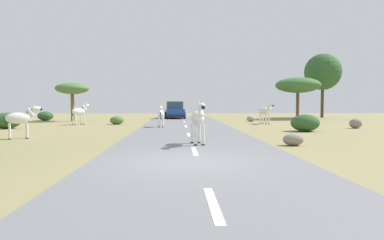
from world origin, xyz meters
name	(u,v)px	position (x,y,z in m)	size (l,w,h in m)	color
ground_plane	(188,163)	(0.00, 0.00, 0.00)	(90.00, 90.00, 0.00)	#8E8456
road	(198,162)	(0.28, 0.00, 0.03)	(6.00, 64.00, 0.05)	slate
lane_markings	(201,168)	(0.28, -1.00, 0.05)	(0.16, 56.00, 0.01)	silver
zebra_0	(198,119)	(0.51, 3.85, 1.04)	(0.62, 1.76, 1.67)	silver
zebra_1	(79,112)	(-7.68, 17.04, 0.98)	(1.25, 1.50, 1.64)	silver
zebra_2	(161,114)	(-1.37, 13.64, 0.92)	(0.41, 1.56, 1.47)	silver
zebra_3	(265,111)	(6.59, 17.40, 0.99)	(0.96, 1.66, 1.66)	silver
zebra_4	(20,119)	(-7.49, 6.79, 0.93)	(1.55, 0.97, 1.57)	silver
car_0	(175,111)	(-0.58, 26.66, 0.85)	(2.21, 4.43, 1.74)	#1E479E
tree_0	(298,85)	(11.88, 25.23, 3.42)	(4.46, 4.46, 4.21)	brown
tree_1	(323,72)	(15.91, 28.76, 5.08)	(4.03, 4.03, 7.11)	#4C3823
tree_5	(72,89)	(-9.68, 22.06, 2.90)	(2.93, 2.93, 3.45)	brown
bush_0	(45,116)	(-12.57, 23.35, 0.43)	(1.44, 1.29, 0.86)	#2D5628
bush_2	(7,121)	(-11.23, 13.26, 0.52)	(1.72, 1.55, 1.03)	#2D5628
bush_3	(117,120)	(-4.94, 17.39, 0.32)	(1.06, 0.96, 0.64)	#4C7038
bush_4	(305,123)	(7.11, 10.34, 0.50)	(1.65, 1.49, 0.99)	#2D5628
rock_0	(293,140)	(4.20, 3.77, 0.23)	(0.81, 0.60, 0.46)	gray
rock_1	(251,119)	(6.25, 21.15, 0.25)	(0.76, 0.76, 0.50)	gray
rock_3	(356,123)	(11.23, 12.48, 0.32)	(0.83, 0.59, 0.64)	gray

